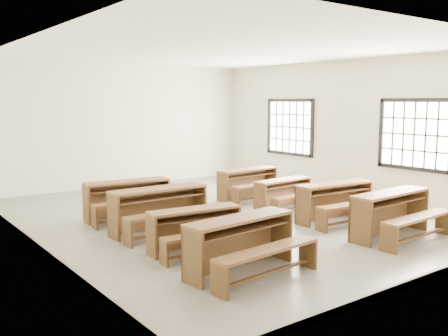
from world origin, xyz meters
TOP-DOWN VIEW (x-y plane):
  - room at (0.09, 0.00)m, footprint 8.50×8.50m
  - desk_set_0 at (-1.60, -2.58)m, footprint 1.72×1.00m
  - desk_set_1 at (-1.57, -1.41)m, footprint 1.52×0.90m
  - desk_set_2 at (-1.47, -0.13)m, footprint 1.74×0.91m
  - desk_set_3 at (-1.46, 1.15)m, footprint 1.72×1.01m
  - desk_set_4 at (1.52, -2.71)m, footprint 1.74×0.96m
  - desk_set_5 at (1.63, -1.39)m, footprint 1.68×0.96m
  - desk_set_6 at (1.60, 0.00)m, footprint 1.44×0.81m
  - desk_set_7 at (1.71, 1.33)m, footprint 1.57×0.85m

SIDE VIEW (x-z plane):
  - desk_set_6 at x=1.60m, z-range 0.05..0.68m
  - desk_set_1 at x=-1.57m, z-range 0.05..0.71m
  - desk_set_7 at x=1.71m, z-range 0.06..0.75m
  - desk_set_5 at x=1.63m, z-range 0.06..0.79m
  - desk_set_3 at x=-1.46m, z-range 0.06..0.80m
  - desk_set_0 at x=-1.60m, z-range 0.06..0.81m
  - desk_set_4 at x=1.52m, z-range 0.06..0.83m
  - desk_set_2 at x=-1.47m, z-range 0.06..0.85m
  - room at x=0.09m, z-range 0.54..3.74m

